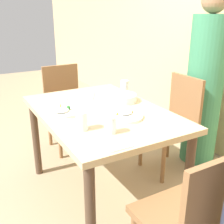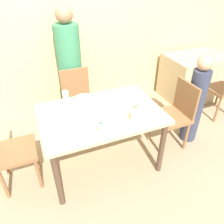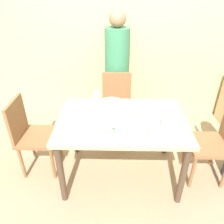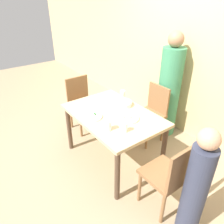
% 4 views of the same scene
% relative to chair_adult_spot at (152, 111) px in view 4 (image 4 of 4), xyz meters
% --- Properties ---
extents(ground_plane, '(10.00, 10.00, 0.00)m').
position_rel_chair_adult_spot_xyz_m(ground_plane, '(0.05, -0.75, -0.47)').
color(ground_plane, '#998466').
extents(wall_back, '(10.00, 0.06, 2.70)m').
position_rel_chair_adult_spot_xyz_m(wall_back, '(0.05, 0.61, 0.88)').
color(wall_back, tan).
rests_on(wall_back, ground_plane).
extents(dining_table, '(1.23, 0.84, 0.72)m').
position_rel_chair_adult_spot_xyz_m(dining_table, '(0.05, -0.75, 0.16)').
color(dining_table, tan).
rests_on(dining_table, ground_plane).
extents(chair_adult_spot, '(0.40, 0.40, 0.86)m').
position_rel_chair_adult_spot_xyz_m(chair_adult_spot, '(0.00, 0.00, 0.00)').
color(chair_adult_spot, brown).
rests_on(chair_adult_spot, ground_plane).
extents(chair_child_spot, '(0.40, 0.40, 0.86)m').
position_rel_chair_adult_spot_xyz_m(chair_child_spot, '(1.01, -0.77, 0.00)').
color(chair_child_spot, brown).
rests_on(chair_child_spot, ground_plane).
extents(chair_empty_left, '(0.40, 0.40, 0.86)m').
position_rel_chair_adult_spot_xyz_m(chair_empty_left, '(-0.90, -0.68, 0.00)').
color(chair_empty_left, brown).
rests_on(chair_empty_left, ground_plane).
extents(person_adult, '(0.33, 0.33, 1.59)m').
position_rel_chair_adult_spot_xyz_m(person_adult, '(0.00, 0.34, 0.26)').
color(person_adult, '#387F56').
rests_on(person_adult, ground_plane).
extents(person_child, '(0.21, 0.21, 1.16)m').
position_rel_chair_adult_spot_xyz_m(person_child, '(1.29, -0.77, 0.08)').
color(person_child, '#33384C').
rests_on(person_child, ground_plane).
extents(bowl_curry, '(0.24, 0.24, 0.06)m').
position_rel_chair_adult_spot_xyz_m(bowl_curry, '(-0.05, -0.52, 0.28)').
color(bowl_curry, white).
rests_on(bowl_curry, dining_table).
extents(plate_rice_adult, '(0.26, 0.26, 0.04)m').
position_rel_chair_adult_spot_xyz_m(plate_rice_adult, '(0.25, -0.69, 0.26)').
color(plate_rice_adult, white).
rests_on(plate_rice_adult, dining_table).
extents(plate_rice_child, '(0.24, 0.24, 0.05)m').
position_rel_chair_adult_spot_xyz_m(plate_rice_child, '(-0.02, -1.01, 0.26)').
color(plate_rice_child, white).
rests_on(plate_rice_child, dining_table).
extents(glass_water_tall, '(0.07, 0.07, 0.11)m').
position_rel_chair_adult_spot_xyz_m(glass_water_tall, '(0.31, -1.01, 0.30)').
color(glass_water_tall, silver).
rests_on(glass_water_tall, dining_table).
extents(glass_water_short, '(0.06, 0.06, 0.10)m').
position_rel_chair_adult_spot_xyz_m(glass_water_short, '(0.43, -0.89, 0.30)').
color(glass_water_short, silver).
rests_on(glass_water_short, dining_table).
extents(glass_water_center, '(0.07, 0.07, 0.11)m').
position_rel_chair_adult_spot_xyz_m(glass_water_center, '(-0.22, -0.39, 0.30)').
color(glass_water_center, silver).
rests_on(glass_water_center, dining_table).
extents(napkin_folded, '(0.14, 0.14, 0.01)m').
position_rel_chair_adult_spot_xyz_m(napkin_folded, '(0.58, -0.94, 0.25)').
color(napkin_folded, white).
rests_on(napkin_folded, dining_table).
extents(fork_steel, '(0.18, 0.04, 0.01)m').
position_rel_chair_adult_spot_xyz_m(fork_steel, '(-0.39, -0.88, 0.25)').
color(fork_steel, silver).
rests_on(fork_steel, dining_table).
extents(spoon_steel, '(0.17, 0.10, 0.01)m').
position_rel_chair_adult_spot_xyz_m(spoon_steel, '(-0.28, -0.66, 0.25)').
color(spoon_steel, silver).
rests_on(spoon_steel, dining_table).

